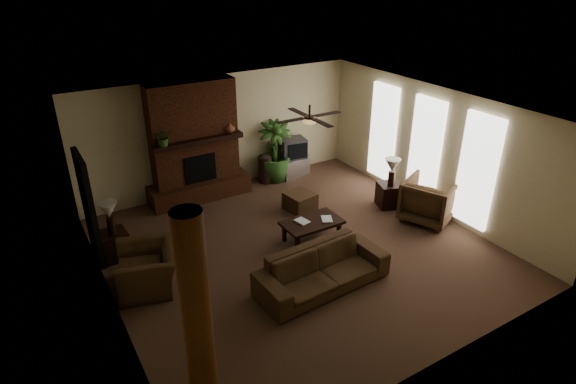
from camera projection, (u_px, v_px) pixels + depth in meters
room_shell at (299, 186)px, 8.80m from camera, size 7.00×7.00×7.00m
fireplace at (196, 152)px, 11.01m from camera, size 2.40×0.70×2.80m
windows at (425, 150)px, 10.58m from camera, size 0.08×3.65×2.35m
log_column at (197, 316)px, 5.58m from camera, size 0.36×0.36×2.80m
doorway at (89, 208)px, 8.74m from camera, size 0.10×1.00×2.10m
ceiling_fan at (309, 119)px, 8.72m from camera, size 1.35×1.35×0.37m
sofa at (323, 264)px, 8.17m from camera, size 2.40×0.81×0.93m
armchair_left at (146, 262)px, 8.15m from camera, size 1.01×1.29×0.99m
armchair_right at (429, 199)px, 10.26m from camera, size 1.28×1.32×1.05m
coffee_table at (312, 224)px, 9.58m from camera, size 1.20×0.70×0.43m
ottoman at (300, 201)px, 10.85m from camera, size 0.68×0.68×0.40m
tv_stand at (292, 166)px, 12.56m from camera, size 0.93×0.65×0.50m
tv at (293, 148)px, 12.33m from camera, size 0.72×0.62×0.52m
floor_vase at (265, 166)px, 12.08m from camera, size 0.34×0.34×0.77m
floor_plant at (274, 164)px, 12.23m from camera, size 1.20×1.71×0.87m
side_table_left at (114, 245)px, 9.05m from camera, size 0.52×0.52×0.55m
lamp_left at (109, 212)px, 8.70m from camera, size 0.40×0.40×0.65m
side_table_right at (389, 195)px, 10.97m from camera, size 0.64×0.64×0.55m
lamp_right at (392, 167)px, 10.59m from camera, size 0.41×0.41×0.65m
mantel_plant at (164, 139)px, 10.15m from camera, size 0.48×0.51×0.33m
mantel_vase at (230, 128)px, 10.97m from camera, size 0.24×0.25×0.22m
book_a at (298, 217)px, 9.41m from camera, size 0.22×0.07×0.29m
book_b at (322, 213)px, 9.55m from camera, size 0.20×0.12×0.29m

